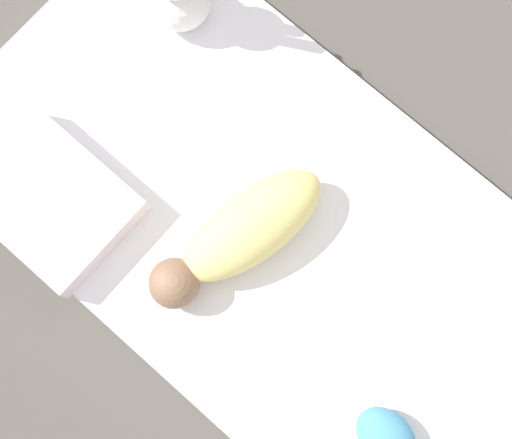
# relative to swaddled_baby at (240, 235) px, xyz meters

# --- Properties ---
(ground_plane) EXTENTS (12.00, 12.00, 0.00)m
(ground_plane) POSITION_rel_swaddled_baby_xyz_m (-0.00, 0.07, -0.19)
(ground_plane) COLOR #514C47
(bed_mattress) EXTENTS (1.60, 0.89, 0.12)m
(bed_mattress) POSITION_rel_swaddled_baby_xyz_m (-0.00, 0.07, -0.13)
(bed_mattress) COLOR white
(bed_mattress) RESTS_ON ground_plane
(swaddled_baby) EXTENTS (0.25, 0.49, 0.14)m
(swaddled_baby) POSITION_rel_swaddled_baby_xyz_m (0.00, 0.00, 0.00)
(swaddled_baby) COLOR #EFDB7F
(swaddled_baby) RESTS_ON bed_mattress
(pillow) EXTENTS (0.37, 0.30, 0.08)m
(pillow) POSITION_rel_swaddled_baby_xyz_m (-0.41, -0.24, -0.03)
(pillow) COLOR white
(pillow) RESTS_ON bed_mattress
(turtle_plush) EXTENTS (0.19, 0.11, 0.08)m
(turtle_plush) POSITION_rel_swaddled_baby_xyz_m (0.56, -0.13, -0.03)
(turtle_plush) COLOR #4C99C6
(turtle_plush) RESTS_ON bed_mattress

